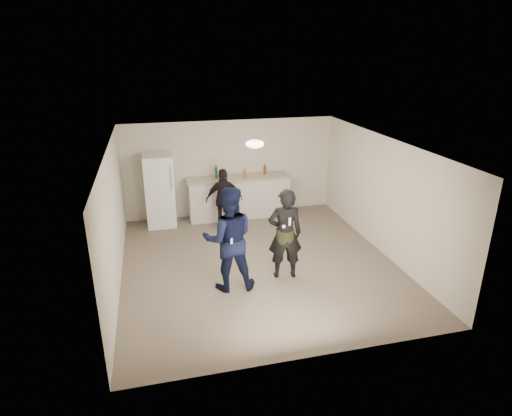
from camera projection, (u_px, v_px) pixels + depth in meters
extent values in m
plane|color=#6B5B4C|center=(258.00, 263.00, 8.91)|extent=(6.00, 6.00, 0.00)
plane|color=silver|center=(259.00, 144.00, 8.04)|extent=(6.00, 6.00, 0.00)
plane|color=beige|center=(230.00, 168.00, 11.20)|extent=(6.00, 0.00, 6.00)
plane|color=beige|center=(313.00, 282.00, 5.75)|extent=(6.00, 0.00, 6.00)
plane|color=beige|center=(114.00, 219.00, 7.86)|extent=(0.00, 6.00, 6.00)
plane|color=beige|center=(384.00, 196.00, 9.09)|extent=(0.00, 6.00, 6.00)
cube|color=silver|center=(239.00, 198.00, 11.19)|extent=(2.60, 0.56, 1.05)
cube|color=#B8A78F|center=(239.00, 178.00, 11.00)|extent=(2.68, 0.64, 0.04)
cube|color=white|center=(160.00, 191.00, 10.54)|extent=(0.70, 0.70, 1.80)
cylinder|color=silver|center=(171.00, 179.00, 10.13)|extent=(0.02, 0.02, 0.60)
ellipsoid|color=white|center=(255.00, 144.00, 8.33)|extent=(0.36, 0.36, 0.16)
cylinder|color=silver|center=(226.00, 176.00, 10.81)|extent=(0.08, 0.08, 0.17)
imported|color=#0F1841|center=(229.00, 239.00, 7.68)|extent=(1.02, 0.83, 1.96)
imported|color=black|center=(285.00, 234.00, 8.10)|extent=(0.71, 0.51, 1.80)
cylinder|color=#2C3317|center=(285.00, 236.00, 8.11)|extent=(0.34, 0.34, 0.28)
imported|color=black|center=(224.00, 199.00, 10.38)|extent=(0.92, 0.45, 1.51)
cube|color=white|center=(231.00, 242.00, 7.40)|extent=(0.04, 0.04, 0.15)
sphere|color=white|center=(238.00, 244.00, 7.48)|extent=(0.07, 0.07, 0.07)
cube|color=white|center=(290.00, 222.00, 7.75)|extent=(0.04, 0.04, 0.15)
sphere|color=white|center=(284.00, 227.00, 7.79)|extent=(0.07, 0.07, 0.07)
cylinder|color=#16501A|center=(216.00, 172.00, 10.93)|extent=(0.06, 0.06, 0.27)
cylinder|color=#154C21|center=(216.00, 174.00, 10.85)|extent=(0.07, 0.07, 0.23)
cylinder|color=#976B16|center=(245.00, 174.00, 10.84)|extent=(0.07, 0.07, 0.21)
cylinder|color=silver|center=(226.00, 173.00, 11.01)|extent=(0.07, 0.07, 0.18)
cylinder|color=brown|center=(265.00, 170.00, 11.21)|extent=(0.08, 0.08, 0.21)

